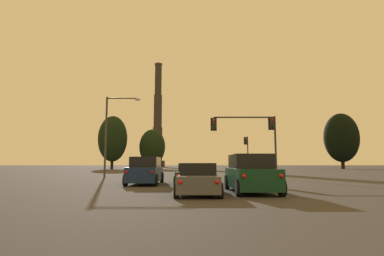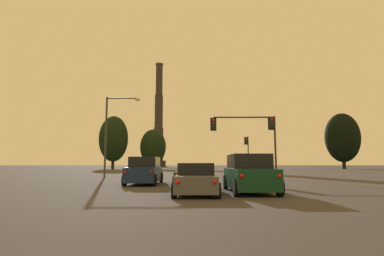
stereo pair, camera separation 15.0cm
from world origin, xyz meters
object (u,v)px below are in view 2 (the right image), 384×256
Objects in this scene: sedan_center_lane_second at (196,179)px; traffic_light_overhead_right at (253,130)px; sedan_center_lane_front at (190,174)px; smokestack at (159,125)px; traffic_light_far_right at (247,149)px; suv_right_lane_second at (249,174)px; street_lamp at (112,127)px; suv_left_lane_front at (145,171)px.

traffic_light_overhead_right reaches higher than sedan_center_lane_second.
smokestack is (-16.24, 110.09, 17.59)m from sedan_center_lane_front.
traffic_light_overhead_right is at bearing -77.91° from smokestack.
smokestack reaches higher than traffic_light_far_right.
sedan_center_lane_front is at bearing 116.28° from suv_right_lane_second.
smokestack is at bearing 106.84° from traffic_light_far_right.
smokestack reaches higher than sedan_center_lane_second.
smokestack reaches higher than street_lamp.
smokestack reaches higher than suv_left_lane_front.
suv_right_lane_second is 0.79× the size of traffic_light_overhead_right.
street_lamp reaches higher than sedan_center_lane_front.
sedan_center_lane_second is 0.56× the size of street_lamp.
sedan_center_lane_front is 0.97× the size of suv_left_lane_front.
sedan_center_lane_front is 0.10× the size of smokestack.
traffic_light_far_right is (5.67, 33.53, 2.91)m from suv_right_lane_second.
sedan_center_lane_front is (-0.39, 6.53, 0.00)m from sedan_center_lane_second.
street_lamp is (-8.79, 16.53, 4.54)m from sedan_center_lane_second.
suv_right_lane_second is at bearing -80.57° from smokestack.
suv_right_lane_second is 34.13m from traffic_light_far_right.
street_lamp is at bearing -133.82° from traffic_light_far_right.
traffic_light_far_right reaches higher than suv_left_lane_front.
traffic_light_overhead_right is at bearing 68.82° from sedan_center_lane_second.
traffic_light_far_right is at bearing 74.81° from sedan_center_lane_front.
sedan_center_lane_second is 35.43m from traffic_light_far_right.
suv_left_lane_front is (-3.55, 6.55, 0.23)m from sedan_center_lane_second.
sedan_center_lane_front is 10.09m from traffic_light_overhead_right.
street_lamp is (-11.40, 15.74, 4.31)m from suv_right_lane_second.
sedan_center_lane_second is 19.26m from street_lamp.
traffic_light_far_right is 87.21m from smokestack.
traffic_light_far_right is at bearing 76.42° from sedan_center_lane_second.
smokestack is (-19.25, 115.84, 17.36)m from suv_right_lane_second.
traffic_light_far_right is at bearing -73.16° from smokestack.
smokestack is (-7.85, 100.09, 13.05)m from street_lamp.
suv_right_lane_second is 1.00× the size of suv_left_lane_front.
street_lamp is (-8.40, 9.99, 4.54)m from sedan_center_lane_front.
suv_left_lane_front is (-6.16, 5.77, 0.00)m from suv_right_lane_second.
traffic_light_overhead_right is 0.75× the size of street_lamp.
sedan_center_lane_second is at bearing -111.16° from traffic_light_overhead_right.
suv_left_lane_front is 0.79× the size of traffic_light_overhead_right.
smokestack reaches higher than traffic_light_overhead_right.
sedan_center_lane_front is (-3.00, 5.75, -0.23)m from suv_right_lane_second.
traffic_light_far_right is at bearing 46.18° from street_lamp.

